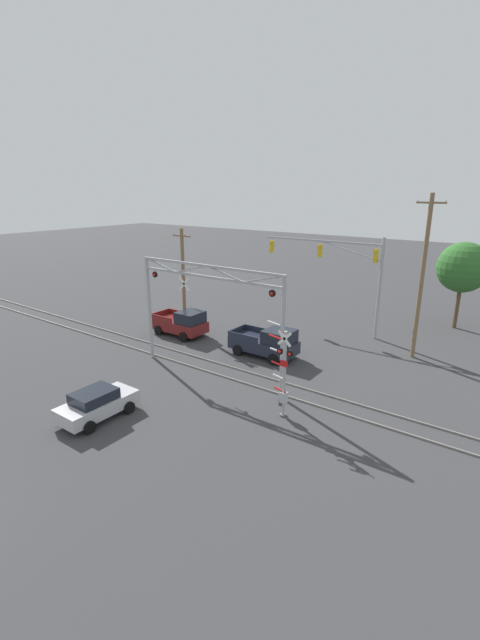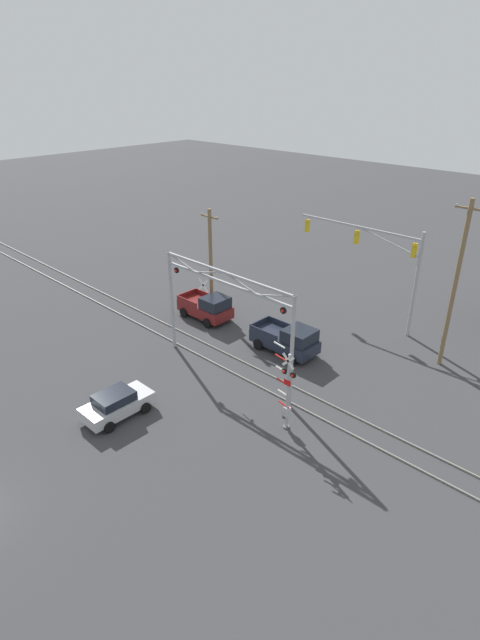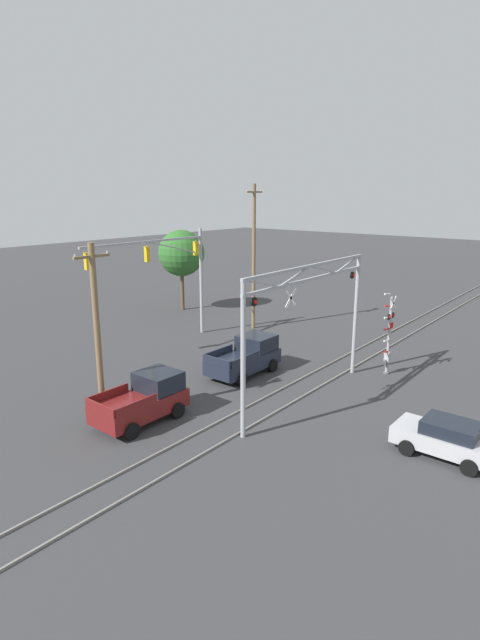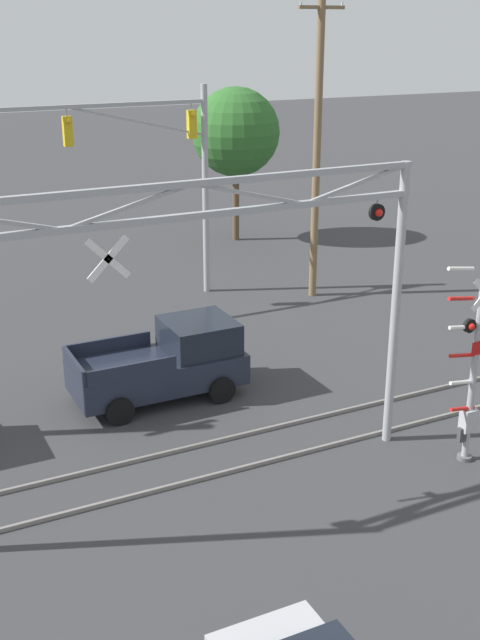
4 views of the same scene
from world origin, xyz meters
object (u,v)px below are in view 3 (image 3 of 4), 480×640
Objects in this scene: pickup_truck_lead at (247,357)px; utility_pole_right at (254,256)px; crossing_gantry at (309,308)px; utility_pole_left at (97,331)px; crossing_signal_mast at (389,338)px; sedan_waiting at (446,438)px; background_tree_beyond_span at (181,253)px; pickup_truck_following at (144,399)px; traffic_signal_span at (176,265)px.

utility_pole_right is at bearing 35.37° from pickup_truck_lead.
utility_pole_left is at bearing 141.70° from crossing_gantry.
crossing_signal_mast is 1.25× the size of sedan_waiting.
pickup_truck_lead is 17.81m from background_tree_beyond_span.
crossing_gantry is 8.95m from pickup_truck_following.
utility_pole_left is (-6.59, 13.50, 3.46)m from sedan_waiting.
utility_pole_left reaches higher than sedan_waiting.
utility_pole_left is 17.83m from utility_pole_right.
utility_pole_left is (-11.28, -6.67, -1.13)m from traffic_signal_span.
pickup_truck_lead is at bearing 1.26° from pickup_truck_following.
pickup_truck_lead and pickup_truck_following have the same top height.
traffic_signal_span is at bearing -136.66° from background_tree_beyond_span.
traffic_signal_span is 2.57× the size of sedan_waiting.
crossing_signal_mast is 21.70m from background_tree_beyond_span.
pickup_truck_lead is 1.07× the size of pickup_truck_following.
sedan_waiting is at bearing -99.77° from crossing_gantry.
background_tree_beyond_span reaches higher than pickup_truck_following.
pickup_truck_following is at bearing 154.09° from crossing_signal_mast.
pickup_truck_following is (-10.09, -8.25, -4.36)m from traffic_signal_span.
crossing_gantry is at bearing 80.23° from sedan_waiting.
pickup_truck_following is 17.72m from utility_pole_right.
traffic_signal_span is 0.93× the size of utility_pole_right.
utility_pole_right reaches higher than background_tree_beyond_span.
traffic_signal_span is 1.24× the size of utility_pole_left.
pickup_truck_lead is 11.05m from utility_pole_right.
utility_pole_right reaches higher than traffic_signal_span.
utility_pole_left reaches higher than traffic_signal_span.
background_tree_beyond_span is at bearing 78.67° from crossing_signal_mast.
background_tree_beyond_span is at bearing 35.98° from utility_pole_left.
pickup_truck_lead is at bearing 76.20° from crossing_gantry.
background_tree_beyond_span reaches higher than crossing_signal_mast.
crossing_signal_mast is at bearing 37.30° from sedan_waiting.
sedan_waiting is 0.55× the size of background_tree_beyond_span.
sedan_waiting is (-2.43, -12.09, -0.23)m from pickup_truck_lead.
traffic_signal_span is 21.21m from sedan_waiting.
pickup_truck_lead is 0.43× the size of utility_pole_right.
utility_pole_right is (8.20, 5.82, 4.60)m from pickup_truck_lead.
pickup_truck_lead is at bearing 128.02° from crossing_signal_mast.
pickup_truck_following is 13.09m from sedan_waiting.
traffic_signal_span is (3.43, 12.87, 0.56)m from crossing_gantry.
traffic_signal_span reaches higher than crossing_signal_mast.
utility_pole_right is (10.63, 17.91, 4.82)m from sedan_waiting.
utility_pole_right reaches higher than crossing_gantry.
traffic_signal_span is 13.75m from pickup_truck_following.
crossing_signal_mast is 16.20m from utility_pole_left.
utility_pole_right is at bearing 14.37° from utility_pole_left.
pickup_truck_following is at bearing -159.51° from utility_pole_right.
crossing_gantry reaches higher than crossing_signal_mast.
crossing_signal_mast is at bearing -79.23° from traffic_signal_span.
crossing_gantry is 1.28× the size of utility_pole_left.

